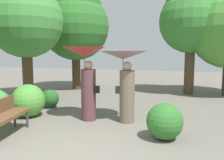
# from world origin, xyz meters

# --- Properties ---
(person_left) EXTENTS (1.20, 1.20, 2.07)m
(person_left) POSITION_xyz_m (-0.62, 2.52, 1.48)
(person_left) COLOR #563338
(person_left) RESTS_ON ground
(person_right) EXTENTS (1.27, 1.27, 1.96)m
(person_right) POSITION_xyz_m (0.47, 2.61, 1.40)
(person_right) COLOR #6B5B4C
(person_right) RESTS_ON ground
(park_bench) EXTENTS (0.72, 1.56, 0.83)m
(park_bench) POSITION_xyz_m (-1.96, 0.73, 0.51)
(park_bench) COLOR #38383D
(park_bench) RESTS_ON ground
(tree_near_left) EXTENTS (2.96, 2.96, 5.18)m
(tree_near_left) POSITION_xyz_m (-4.03, 4.56, 3.42)
(tree_near_left) COLOR #4C3823
(tree_near_left) RESTS_ON ground
(tree_mid_left) EXTENTS (3.36, 3.36, 5.36)m
(tree_mid_left) POSITION_xyz_m (-3.20, 7.39, 3.44)
(tree_mid_left) COLOR #42301E
(tree_mid_left) RESTS_ON ground
(tree_mid_right) EXTENTS (2.83, 2.83, 5.27)m
(tree_mid_right) POSITION_xyz_m (2.32, 7.60, 3.53)
(tree_mid_right) COLOR #4C3823
(tree_mid_right) RESTS_ON ground
(bush_path_left) EXTENTS (0.98, 0.98, 0.98)m
(bush_path_left) POSITION_xyz_m (-2.39, 2.29, 0.49)
(bush_path_left) COLOR #4C9338
(bush_path_left) RESTS_ON ground
(bush_path_right) EXTENTS (0.63, 0.63, 0.63)m
(bush_path_right) POSITION_xyz_m (-2.39, 3.48, 0.32)
(bush_path_right) COLOR #235B23
(bush_path_right) RESTS_ON ground
(bush_far_side) EXTENTS (0.81, 0.81, 0.81)m
(bush_far_side) POSITION_xyz_m (1.63, 1.60, 0.41)
(bush_far_side) COLOR #2D6B28
(bush_far_side) RESTS_ON ground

